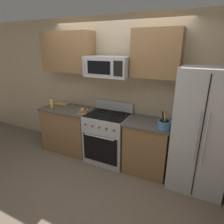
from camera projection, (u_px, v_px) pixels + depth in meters
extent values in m
plane|color=#6B5B4C|center=(90.00, 178.00, 3.19)|extent=(16.00, 16.00, 0.00)
cube|color=tan|center=(117.00, 90.00, 3.64)|extent=(8.00, 0.10, 2.60)
cube|color=olive|center=(69.00, 130.00, 3.99)|extent=(1.00, 0.57, 0.88)
cube|color=#4C4742|center=(67.00, 109.00, 3.84)|extent=(1.04, 0.61, 0.03)
cube|color=#B2B5BA|center=(108.00, 138.00, 3.61)|extent=(0.76, 0.61, 0.91)
cube|color=black|center=(100.00, 149.00, 3.37)|extent=(0.67, 0.01, 0.51)
cylinder|color=#B2B5BA|center=(99.00, 137.00, 3.27)|extent=(0.57, 0.02, 0.02)
cube|color=black|center=(108.00, 115.00, 3.45)|extent=(0.73, 0.55, 0.02)
cube|color=#B2B5BA|center=(114.00, 106.00, 3.66)|extent=(0.76, 0.06, 0.18)
torus|color=black|center=(95.00, 114.00, 3.41)|extent=(0.17, 0.17, 0.02)
torus|color=black|center=(114.00, 118.00, 3.26)|extent=(0.17, 0.17, 0.02)
torus|color=black|center=(102.00, 110.00, 3.63)|extent=(0.17, 0.17, 0.02)
torus|color=black|center=(120.00, 113.00, 3.48)|extent=(0.17, 0.17, 0.02)
cylinder|color=#4C4C51|center=(86.00, 125.00, 3.34)|extent=(0.04, 0.02, 0.04)
cylinder|color=#4C4C51|center=(92.00, 126.00, 3.28)|extent=(0.04, 0.02, 0.04)
cylinder|color=#4C4C51|center=(99.00, 127.00, 3.23)|extent=(0.04, 0.02, 0.04)
cylinder|color=#4C4C51|center=(106.00, 129.00, 3.17)|extent=(0.04, 0.02, 0.04)
cylinder|color=#4C4C51|center=(114.00, 130.00, 3.11)|extent=(0.04, 0.02, 0.04)
cube|color=olive|center=(147.00, 147.00, 3.29)|extent=(0.71, 0.57, 0.88)
cube|color=#4C4742|center=(149.00, 123.00, 3.14)|extent=(0.75, 0.61, 0.03)
cube|color=#B2B5BA|center=(201.00, 131.00, 2.80)|extent=(0.78, 0.68, 1.84)
cube|color=black|center=(200.00, 141.00, 2.51)|extent=(0.01, 0.01, 1.75)
cylinder|color=#B2B5BA|center=(197.00, 138.00, 2.49)|extent=(0.02, 0.02, 0.73)
cylinder|color=#B2B5BA|center=(205.00, 139.00, 2.45)|extent=(0.02, 0.02, 0.73)
cube|color=#B2B5BA|center=(108.00, 67.00, 3.20)|extent=(0.75, 0.40, 0.33)
cube|color=black|center=(99.00, 68.00, 3.05)|extent=(0.41, 0.01, 0.21)
cube|color=black|center=(118.00, 69.00, 2.91)|extent=(0.15, 0.01, 0.23)
cylinder|color=#B2B5BA|center=(83.00, 67.00, 3.14)|extent=(0.02, 0.02, 0.23)
cube|color=olive|center=(68.00, 52.00, 3.61)|extent=(1.03, 0.34, 0.73)
cube|color=olive|center=(157.00, 54.00, 2.91)|extent=(0.74, 0.34, 0.73)
cylinder|color=teal|center=(164.00, 125.00, 2.85)|extent=(0.19, 0.19, 0.14)
cylinder|color=black|center=(164.00, 124.00, 2.84)|extent=(0.16, 0.16, 0.12)
cylinder|color=black|center=(163.00, 120.00, 2.81)|extent=(0.08, 0.07, 0.26)
cylinder|color=green|center=(164.00, 120.00, 2.85)|extent=(0.04, 0.03, 0.23)
cylinder|color=red|center=(165.00, 119.00, 2.81)|extent=(0.03, 0.04, 0.27)
cylinder|color=yellow|center=(165.00, 121.00, 2.80)|extent=(0.04, 0.02, 0.24)
cone|color=#9E7A4C|center=(83.00, 111.00, 3.55)|extent=(0.20, 0.20, 0.06)
torus|color=#9E7A4C|center=(83.00, 110.00, 3.54)|extent=(0.20, 0.20, 0.01)
sphere|color=red|center=(83.00, 110.00, 3.54)|extent=(0.07, 0.07, 0.07)
sphere|color=orange|center=(83.00, 109.00, 3.59)|extent=(0.06, 0.06, 0.06)
sphere|color=yellow|center=(83.00, 110.00, 3.55)|extent=(0.07, 0.07, 0.07)
sphere|color=#9EB74C|center=(83.00, 110.00, 3.53)|extent=(0.07, 0.07, 0.07)
sphere|color=red|center=(82.00, 111.00, 3.54)|extent=(0.07, 0.07, 0.07)
cube|color=tan|center=(62.00, 103.00, 4.11)|extent=(0.30, 0.22, 0.02)
cylinder|color=gold|center=(52.00, 104.00, 3.83)|extent=(0.06, 0.06, 0.16)
cone|color=gold|center=(51.00, 99.00, 3.80)|extent=(0.05, 0.05, 0.04)
cylinder|color=black|center=(51.00, 98.00, 3.79)|extent=(0.02, 0.02, 0.01)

